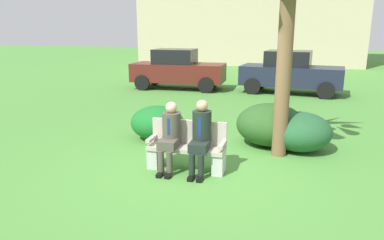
{
  "coord_description": "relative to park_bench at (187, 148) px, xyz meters",
  "views": [
    {
      "loc": [
        1.56,
        -6.07,
        2.55
      ],
      "look_at": [
        -0.19,
        0.33,
        0.85
      ],
      "focal_mm": 33.73,
      "sensor_mm": 36.0,
      "label": 1
    }
  ],
  "objects": [
    {
      "name": "shrub_near_bench",
      "position": [
        1.39,
        1.85,
        0.07
      ],
      "size": [
        1.5,
        1.38,
        0.94
      ],
      "primitive_type": "ellipsoid",
      "color": "#285121",
      "rests_on": "ground"
    },
    {
      "name": "ground_plane",
      "position": [
        0.19,
        0.02,
        -0.4
      ],
      "size": [
        80.0,
        80.0,
        0.0
      ],
      "primitive_type": "plane",
      "color": "#4A8938"
    },
    {
      "name": "parked_car_far",
      "position": [
        1.75,
        8.77,
        0.44
      ],
      "size": [
        4.06,
        2.09,
        1.68
      ],
      "color": "#1E2338",
      "rests_on": "ground"
    },
    {
      "name": "shrub_far_lawn",
      "position": [
        2.02,
        1.63,
        0.02
      ],
      "size": [
        1.33,
        1.22,
        0.83
      ],
      "primitive_type": "ellipsoid",
      "color": "#245730",
      "rests_on": "ground"
    },
    {
      "name": "shrub_mid_lawn",
      "position": [
        -1.19,
        1.61,
        -0.01
      ],
      "size": [
        1.26,
        1.15,
        0.79
      ],
      "primitive_type": "ellipsoid",
      "color": "#1A6826",
      "rests_on": "ground"
    },
    {
      "name": "park_bench",
      "position": [
        0.0,
        0.0,
        0.0
      ],
      "size": [
        1.42,
        0.44,
        0.9
      ],
      "color": "#B7AD9E",
      "rests_on": "ground"
    },
    {
      "name": "seated_man_right",
      "position": [
        0.29,
        -0.12,
        0.34
      ],
      "size": [
        0.34,
        0.72,
        1.33
      ],
      "color": "#1E2823",
      "rests_on": "ground"
    },
    {
      "name": "parked_car_near",
      "position": [
        -2.91,
        8.67,
        0.44
      ],
      "size": [
        3.94,
        1.79,
        1.68
      ],
      "color": "#591E19",
      "rests_on": "ground"
    },
    {
      "name": "seated_man_left",
      "position": [
        -0.28,
        -0.12,
        0.31
      ],
      "size": [
        0.34,
        0.72,
        1.26
      ],
      "color": "#4C473D",
      "rests_on": "ground"
    }
  ]
}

